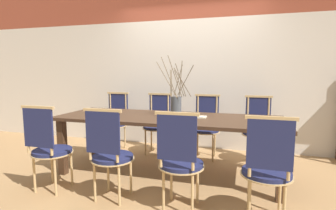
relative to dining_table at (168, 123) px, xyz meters
The scene contains 13 objects.
ground_plane 0.68m from the dining_table, ahead, with size 16.00×16.00×0.00m, color #A87F51.
wall_rear 1.66m from the dining_table, 90.00° to the left, with size 12.00×0.06×3.20m.
dining_table is the anchor object (origin of this frame).
chair_near_leftend 1.42m from the dining_table, 143.40° to the right, with size 0.45×0.45×0.98m.
chair_near_left 0.93m from the dining_table, 113.96° to the right, with size 0.45×0.45×0.98m.
chair_near_center 0.93m from the dining_table, 66.54° to the right, with size 0.45×0.45×0.98m.
chair_near_right 1.43m from the dining_table, 36.38° to the right, with size 0.45×0.45×0.98m.
chair_far_leftend 1.47m from the dining_table, 144.97° to the left, with size 0.45×0.45×0.98m.
chair_far_left 0.96m from the dining_table, 116.97° to the left, with size 0.45×0.45×0.98m.
chair_far_center 0.93m from the dining_table, 66.41° to the left, with size 0.45×0.45×0.98m.
chair_far_right 1.42m from the dining_table, 36.49° to the left, with size 0.45×0.45×0.98m.
vase_centerpiece 0.26m from the dining_table, 39.33° to the left, with size 0.46×0.46×0.77m.
book_stack 0.39m from the dining_table, ahead, with size 0.22×0.15×0.02m.
Camera 1 is at (0.93, -3.17, 1.33)m, focal length 28.00 mm.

